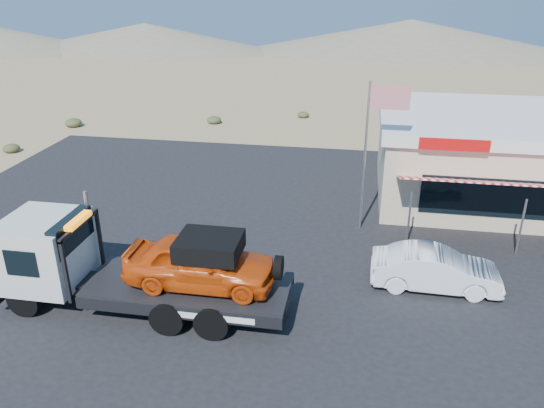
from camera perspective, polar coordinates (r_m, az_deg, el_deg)
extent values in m
plane|color=#9F875A|center=(18.71, -5.55, -7.52)|extent=(120.00, 120.00, 0.00)
cube|color=black|center=(20.91, 1.89, -3.81)|extent=(32.00, 24.00, 0.02)
cylinder|color=black|center=(17.95, -25.08, -9.39)|extent=(1.02, 0.31, 1.02)
cylinder|color=black|center=(19.38, -21.82, -6.30)|extent=(1.02, 0.31, 1.02)
cylinder|color=black|center=(15.95, -11.05, -11.72)|extent=(1.02, 0.56, 1.02)
cylinder|color=black|center=(17.54, -8.77, -7.99)|extent=(1.02, 0.56, 1.02)
cylinder|color=black|center=(15.58, -6.38, -12.35)|extent=(1.02, 0.56, 1.02)
cylinder|color=black|center=(17.20, -4.53, -8.45)|extent=(1.02, 0.56, 1.02)
cube|color=black|center=(16.92, -12.52, -8.99)|extent=(8.34, 1.02, 0.31)
cube|color=silver|center=(17.92, -23.18, -4.57)|extent=(2.24, 2.39, 2.14)
cube|color=black|center=(17.12, -20.82, -2.82)|extent=(0.36, 2.03, 0.92)
cube|color=black|center=(17.31, -19.58, -5.18)|extent=(0.10, 2.24, 2.03)
cube|color=orange|center=(16.81, -20.12, -1.67)|extent=(0.25, 1.22, 0.15)
cube|color=black|center=(16.41, -8.94, -8.63)|extent=(6.10, 2.34, 0.15)
imported|color=#D5440B|center=(15.86, -7.72, -6.23)|extent=(4.48, 1.80, 1.53)
cube|color=black|center=(15.50, -6.76, -4.48)|extent=(1.83, 1.53, 0.56)
imported|color=silver|center=(18.32, 17.17, -6.73)|extent=(4.18, 1.51, 1.37)
cube|color=#BDAC8F|center=(26.34, 22.58, 4.28)|extent=(10.00, 8.00, 3.40)
cube|color=white|center=(25.83, 23.25, 8.35)|extent=(10.40, 8.40, 0.50)
cube|color=red|center=(21.29, 19.01, 6.04)|extent=(2.60, 0.12, 0.45)
cube|color=black|center=(22.74, 24.42, 0.49)|extent=(7.00, 0.06, 1.60)
cube|color=red|center=(21.63, 25.35, 1.90)|extent=(9.00, 1.73, 0.61)
cylinder|color=#99999E|center=(20.64, 14.52, -1.56)|extent=(0.08, 0.08, 2.20)
cylinder|color=#99999E|center=(21.41, 25.22, -2.23)|extent=(0.08, 0.08, 2.20)
cylinder|color=#99999E|center=(20.97, 9.94, 4.86)|extent=(0.10, 0.10, 6.00)
cube|color=#B20C14|center=(20.36, 12.56, 11.11)|extent=(1.50, 0.02, 0.90)
ellipsoid|color=#3A3E21|center=(34.66, -26.25, 5.45)|extent=(0.95, 0.95, 0.51)
ellipsoid|color=#3A3E21|center=(38.91, -20.59, 8.23)|extent=(1.12, 1.12, 0.60)
ellipsoid|color=#3A3E21|center=(37.54, -6.25, 9.02)|extent=(0.99, 0.99, 0.53)
ellipsoid|color=#3A3E21|center=(38.98, 3.37, 9.60)|extent=(0.83, 0.83, 0.45)
cone|color=#726B59|center=(76.72, -13.46, 17.11)|extent=(36.00, 36.00, 3.50)
cone|color=#726B59|center=(73.99, 14.68, 17.05)|extent=(44.00, 44.00, 4.20)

